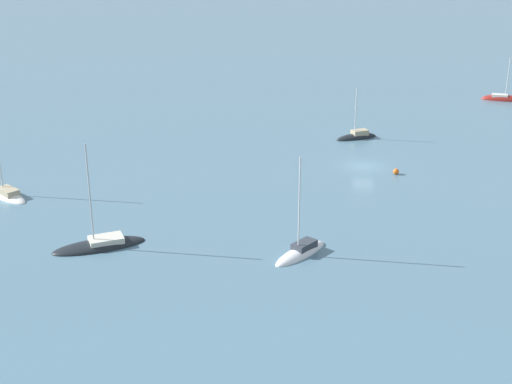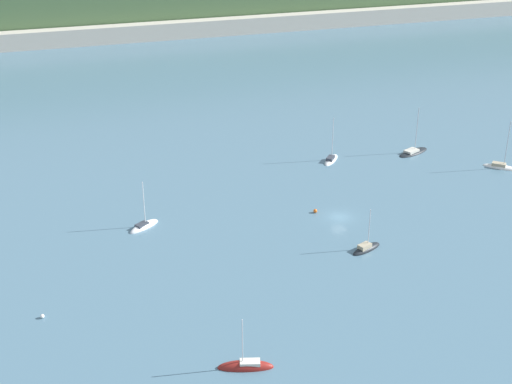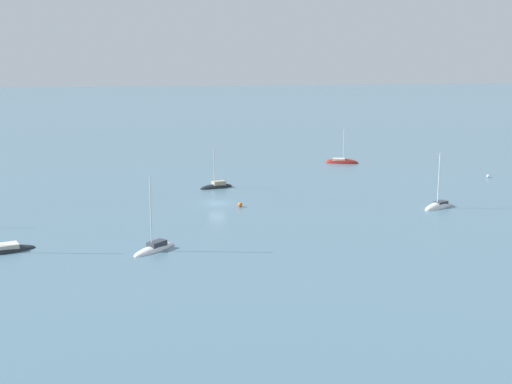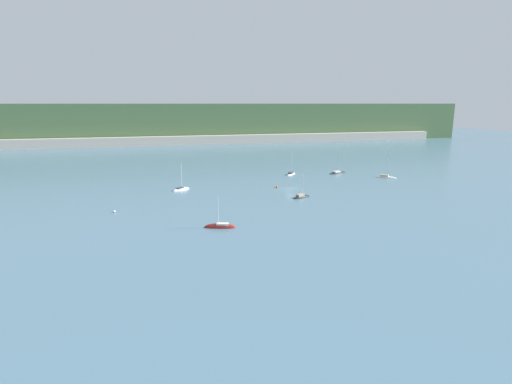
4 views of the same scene
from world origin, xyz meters
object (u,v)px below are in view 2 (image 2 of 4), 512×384
object	(u,v)px
sailboat_2	(413,152)
mooring_buoy_0	(315,211)
sailboat_3	(366,249)
mooring_buoy_1	(42,316)
sailboat_4	(144,227)
sailboat_0	(331,160)
sailboat_5	(246,367)
sailboat_1	(501,167)

from	to	relation	value
sailboat_2	mooring_buoy_0	size ratio (longest dim) A/B	15.08
sailboat_3	mooring_buoy_1	xyz separation A→B (m)	(-52.15, -3.42, 0.18)
sailboat_4	mooring_buoy_1	distance (m)	29.43
sailboat_2	sailboat_4	world-z (taller)	sailboat_2
sailboat_0	sailboat_2	xyz separation A→B (m)	(19.06, -1.57, -0.04)
mooring_buoy_1	sailboat_5	bearing A→B (deg)	-38.84
sailboat_2	mooring_buoy_1	size ratio (longest dim) A/B	18.23
sailboat_0	mooring_buoy_0	world-z (taller)	sailboat_0
sailboat_0	sailboat_2	size ratio (longest dim) A/B	0.94
sailboat_3	mooring_buoy_0	size ratio (longest dim) A/B	11.06
sailboat_0	mooring_buoy_1	xyz separation A→B (m)	(-62.31, -40.97, 0.17)
sailboat_1	mooring_buoy_0	bearing A→B (deg)	-127.99
sailboat_2	sailboat_0	bearing A→B (deg)	153.21
sailboat_5	sailboat_2	bearing A→B (deg)	-117.95
sailboat_0	mooring_buoy_1	bearing A→B (deg)	164.57
sailboat_3	mooring_buoy_0	bearing A→B (deg)	77.67
mooring_buoy_1	sailboat_2	bearing A→B (deg)	25.83
sailboat_3	sailboat_5	distance (m)	36.19
mooring_buoy_0	sailboat_1	bearing A→B (deg)	9.12
mooring_buoy_0	sailboat_4	bearing A→B (deg)	172.42
mooring_buoy_0	sailboat_5	bearing A→B (deg)	-123.67
sailboat_5	mooring_buoy_1	bearing A→B (deg)	-22.46
sailboat_3	sailboat_4	xyz separation A→B (m)	(-33.64, 19.45, -0.05)
mooring_buoy_0	sailboat_3	bearing A→B (deg)	-79.77
sailboat_3	sailboat_5	bearing A→B (deg)	-163.61
sailboat_3	mooring_buoy_1	bearing A→B (deg)	161.19
sailboat_2	sailboat_5	world-z (taller)	sailboat_2
sailboat_5	sailboat_3	bearing A→B (deg)	-124.68
sailboat_0	sailboat_2	distance (m)	19.12
sailboat_3	sailboat_5	xyz separation A→B (m)	(-28.14, -22.75, -0.06)
sailboat_2	sailboat_5	size ratio (longest dim) A/B	1.31
sailboat_3	sailboat_5	world-z (taller)	sailboat_5
sailboat_3	mooring_buoy_0	xyz separation A→B (m)	(-2.77, 15.34, 0.24)
sailboat_0	sailboat_5	bearing A→B (deg)	-171.18
sailboat_0	mooring_buoy_0	bearing A→B (deg)	-168.96
sailboat_1	sailboat_4	distance (m)	76.26
mooring_buoy_1	sailboat_1	bearing A→B (deg)	15.37
sailboat_2	mooring_buoy_1	distance (m)	90.40
sailboat_1	sailboat_0	bearing A→B (deg)	-161.85
sailboat_4	sailboat_3	bearing A→B (deg)	-63.53
sailboat_3	sailboat_5	size ratio (longest dim) A/B	0.96
sailboat_1	sailboat_2	size ratio (longest dim) A/B	1.01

